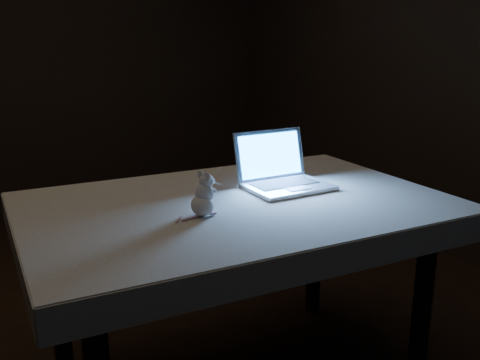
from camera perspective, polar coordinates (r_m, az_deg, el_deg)
back_wall at (r=4.59m, az=-23.80°, el=12.17°), size 4.50×0.04×2.60m
right_wall at (r=3.65m, az=23.77°, el=11.75°), size 0.04×5.00×2.60m
table at (r=2.23m, az=-0.32°, el=-12.37°), size 1.60×1.12×0.81m
tablecloth at (r=2.08m, az=0.39°, el=-3.73°), size 1.72×1.25×0.11m
laptop at (r=2.21m, az=5.26°, el=1.91°), size 0.36×0.32×0.23m
plush_mouse at (r=1.88m, az=-4.07°, el=-1.54°), size 0.12×0.12×0.16m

